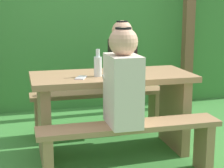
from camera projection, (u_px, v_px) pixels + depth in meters
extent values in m
plane|color=#3D8638|center=(112.00, 152.00, 3.36)|extent=(12.00, 12.00, 0.00)
cube|color=#3A8136|center=(77.00, 21.00, 4.90)|extent=(6.40, 0.65, 2.22)
cube|color=brown|center=(189.00, 25.00, 4.68)|extent=(0.12, 0.12, 2.15)
cube|color=#9E7A51|center=(112.00, 77.00, 3.21)|extent=(1.40, 0.64, 0.05)
cube|color=#9E7A51|center=(44.00, 122.00, 3.14)|extent=(0.08, 0.54, 0.68)
cube|color=#9E7A51|center=(174.00, 112.00, 3.43)|extent=(0.08, 0.54, 0.68)
cube|color=#9E7A51|center=(130.00, 126.00, 2.75)|extent=(1.40, 0.24, 0.04)
cube|color=#9E7A51|center=(48.00, 163.00, 2.65)|extent=(0.07, 0.22, 0.41)
cube|color=#9E7A51|center=(204.00, 147.00, 2.95)|extent=(0.07, 0.22, 0.41)
cube|color=#9E7A51|center=(99.00, 93.00, 3.79)|extent=(1.40, 0.24, 0.04)
cube|color=#9E7A51|center=(39.00, 119.00, 3.68)|extent=(0.07, 0.22, 0.41)
cube|color=#9E7A51|center=(155.00, 110.00, 3.99)|extent=(0.07, 0.22, 0.41)
cube|color=silver|center=(123.00, 90.00, 2.68)|extent=(0.22, 0.34, 0.52)
sphere|color=tan|center=(123.00, 42.00, 2.60)|extent=(0.21, 0.21, 0.21)
cylinder|color=black|center=(123.00, 29.00, 2.58)|extent=(0.12, 0.12, 0.02)
cylinder|color=silver|center=(118.00, 73.00, 2.79)|extent=(0.25, 0.07, 0.15)
cube|color=black|center=(122.00, 65.00, 3.79)|extent=(0.22, 0.34, 0.52)
sphere|color=tan|center=(122.00, 31.00, 3.71)|extent=(0.21, 0.21, 0.21)
cylinder|color=black|center=(122.00, 22.00, 3.70)|extent=(0.12, 0.12, 0.02)
cylinder|color=black|center=(126.00, 57.00, 3.63)|extent=(0.25, 0.07, 0.15)
cylinder|color=silver|center=(123.00, 69.00, 3.20)|extent=(0.07, 0.07, 0.09)
cylinder|color=silver|center=(98.00, 67.00, 3.08)|extent=(0.07, 0.07, 0.17)
cylinder|color=silver|center=(98.00, 53.00, 3.06)|extent=(0.03, 0.03, 0.07)
cube|color=silver|center=(81.00, 78.00, 3.02)|extent=(0.12, 0.16, 0.01)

